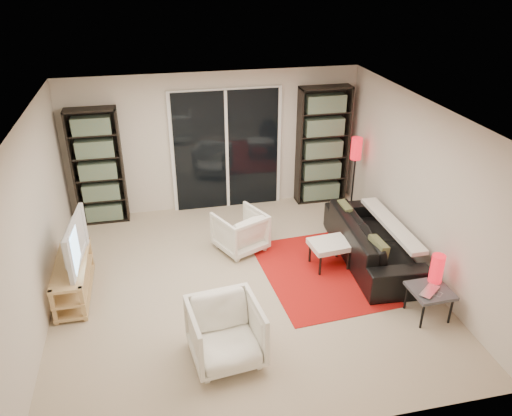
% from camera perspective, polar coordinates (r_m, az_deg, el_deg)
% --- Properties ---
extents(floor, '(5.00, 5.00, 0.00)m').
position_cam_1_polar(floor, '(6.99, -1.50, -8.63)').
color(floor, beige).
rests_on(floor, ground).
extents(wall_back, '(5.00, 0.02, 2.40)m').
position_cam_1_polar(wall_back, '(8.65, -4.76, 7.49)').
color(wall_back, beige).
rests_on(wall_back, ground).
extents(wall_front, '(5.00, 0.02, 2.40)m').
position_cam_1_polar(wall_front, '(4.34, 4.79, -14.47)').
color(wall_front, beige).
rests_on(wall_front, ground).
extents(wall_left, '(0.02, 5.00, 2.40)m').
position_cam_1_polar(wall_left, '(6.45, -24.00, -1.94)').
color(wall_left, beige).
rests_on(wall_left, ground).
extents(wall_right, '(0.02, 5.00, 2.40)m').
position_cam_1_polar(wall_right, '(7.21, 18.30, 2.08)').
color(wall_right, beige).
rests_on(wall_right, ground).
extents(ceiling, '(5.00, 5.00, 0.02)m').
position_cam_1_polar(ceiling, '(5.93, -1.78, 10.61)').
color(ceiling, white).
rests_on(ceiling, wall_back).
extents(sliding_door, '(1.92, 0.08, 2.16)m').
position_cam_1_polar(sliding_door, '(8.69, -3.38, 6.58)').
color(sliding_door, white).
rests_on(sliding_door, ground).
extents(bookshelf_left, '(0.80, 0.30, 1.95)m').
position_cam_1_polar(bookshelf_left, '(8.56, -17.62, 4.46)').
color(bookshelf_left, black).
rests_on(bookshelf_left, ground).
extents(bookshelf_right, '(0.90, 0.30, 2.10)m').
position_cam_1_polar(bookshelf_right, '(8.97, 7.62, 7.06)').
color(bookshelf_right, black).
rests_on(bookshelf_right, ground).
extents(tv_stand, '(0.40, 1.26, 0.50)m').
position_cam_1_polar(tv_stand, '(7.06, -20.14, -7.50)').
color(tv_stand, '#E5B270').
rests_on(tv_stand, floor).
extents(tv, '(0.22, 1.06, 0.60)m').
position_cam_1_polar(tv, '(6.79, -20.69, -3.71)').
color(tv, black).
rests_on(tv, tv_stand).
extents(rug, '(1.68, 2.18, 0.01)m').
position_cam_1_polar(rug, '(7.26, 7.32, -7.31)').
color(rug, red).
rests_on(rug, floor).
extents(sofa, '(0.97, 2.22, 0.64)m').
position_cam_1_polar(sofa, '(7.54, 13.19, -3.63)').
color(sofa, black).
rests_on(sofa, floor).
extents(armchair_back, '(0.89, 0.90, 0.62)m').
position_cam_1_polar(armchair_back, '(7.60, -1.82, -2.65)').
color(armchair_back, white).
rests_on(armchair_back, floor).
extents(armchair_front, '(0.85, 0.87, 0.71)m').
position_cam_1_polar(armchair_front, '(5.66, -3.49, -14.05)').
color(armchair_front, white).
rests_on(armchair_front, floor).
extents(ottoman, '(0.59, 0.50, 0.40)m').
position_cam_1_polar(ottoman, '(7.25, 8.41, -4.27)').
color(ottoman, white).
rests_on(ottoman, floor).
extents(side_table, '(0.50, 0.50, 0.40)m').
position_cam_1_polar(side_table, '(6.59, 19.28, -9.08)').
color(side_table, '#434347').
rests_on(side_table, floor).
extents(laptop, '(0.39, 0.37, 0.03)m').
position_cam_1_polar(laptop, '(6.49, 19.61, -9.12)').
color(laptop, silver).
rests_on(laptop, side_table).
extents(table_lamp, '(0.17, 0.17, 0.37)m').
position_cam_1_polar(table_lamp, '(6.63, 19.97, -6.51)').
color(table_lamp, red).
rests_on(table_lamp, side_table).
extents(floor_lamp, '(0.21, 0.21, 1.37)m').
position_cam_1_polar(floor_lamp, '(8.59, 11.31, 5.80)').
color(floor_lamp, black).
rests_on(floor_lamp, floor).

